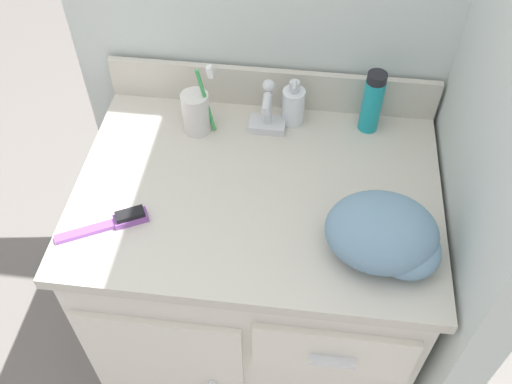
% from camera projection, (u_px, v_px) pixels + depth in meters
% --- Properties ---
extents(ground_plane, '(6.00, 6.00, 0.00)m').
position_uv_depth(ground_plane, '(257.00, 344.00, 1.89)').
color(ground_plane, slate).
extents(vanity, '(0.83, 0.61, 0.79)m').
position_uv_depth(vanity, '(257.00, 279.00, 1.58)').
color(vanity, silver).
rests_on(vanity, ground_plane).
extents(backsplash, '(0.83, 0.02, 0.11)m').
position_uv_depth(backsplash, '(271.00, 88.00, 1.44)').
color(backsplash, beige).
rests_on(backsplash, vanity).
extents(sink_faucet, '(0.09, 0.09, 0.14)m').
position_uv_depth(sink_faucet, '(267.00, 114.00, 1.38)').
color(sink_faucet, silver).
rests_on(sink_faucet, vanity).
extents(toothbrush_cup, '(0.08, 0.07, 0.19)m').
position_uv_depth(toothbrush_cup, '(196.00, 112.00, 1.37)').
color(toothbrush_cup, silver).
rests_on(toothbrush_cup, vanity).
extents(soap_dispenser, '(0.06, 0.06, 0.13)m').
position_uv_depth(soap_dispenser, '(293.00, 105.00, 1.40)').
color(soap_dispenser, white).
rests_on(soap_dispenser, vanity).
extents(shaving_cream_can, '(0.05, 0.05, 0.16)m').
position_uv_depth(shaving_cream_can, '(372.00, 102.00, 1.36)').
color(shaving_cream_can, teal).
rests_on(shaving_cream_can, vanity).
extents(hairbrush, '(0.19, 0.12, 0.03)m').
position_uv_depth(hairbrush, '(115.00, 222.00, 1.21)').
color(hairbrush, purple).
rests_on(hairbrush, vanity).
extents(hand_towel, '(0.23, 0.20, 0.11)m').
position_uv_depth(hand_towel, '(387.00, 236.00, 1.14)').
color(hand_towel, '#6B8EA8').
rests_on(hand_towel, vanity).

